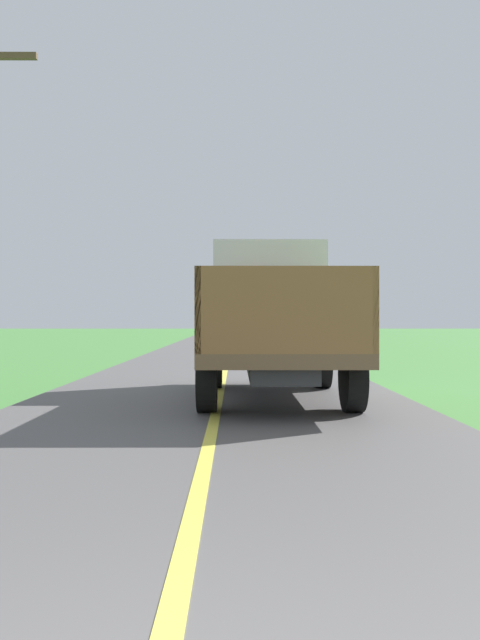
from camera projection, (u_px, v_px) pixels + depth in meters
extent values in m
cube|color=#2D2D30|center=(274.00, 363.00, 11.18)|extent=(0.90, 5.51, 0.24)
cube|color=brown|center=(274.00, 351.00, 11.18)|extent=(2.30, 5.80, 0.20)
cube|color=silver|center=(268.00, 293.00, 13.13)|extent=(2.10, 1.90, 1.90)
cube|color=black|center=(266.00, 279.00, 14.08)|extent=(1.79, 0.02, 0.76)
cube|color=brown|center=(205.00, 312.00, 10.20)|extent=(0.08, 3.85, 1.10)
cube|color=brown|center=(350.00, 312.00, 10.21)|extent=(0.08, 3.85, 1.10)
cube|color=brown|center=(287.00, 310.00, 8.32)|extent=(2.30, 0.08, 1.10)
cube|color=brown|center=(271.00, 313.00, 12.09)|extent=(2.30, 0.08, 1.10)
cylinder|color=black|center=(215.00, 362.00, 12.97)|extent=(0.28, 1.00, 1.00)
cylinder|color=black|center=(322.00, 362.00, 12.98)|extent=(0.28, 1.00, 1.00)
cylinder|color=black|center=(207.00, 377.00, 9.58)|extent=(0.28, 1.00, 1.00)
cylinder|color=black|center=(353.00, 377.00, 9.59)|extent=(0.28, 1.00, 1.00)
ellipsoid|color=#AAC532|center=(328.00, 311.00, 8.71)|extent=(0.55, 0.68, 0.46)
ellipsoid|color=#B1CB30|center=(327.00, 334.00, 10.80)|extent=(0.51, 0.57, 0.49)
ellipsoid|color=#9CBC29|center=(316.00, 337.00, 10.48)|extent=(0.48, 0.49, 0.44)
ellipsoid|color=#ABC726|center=(292.00, 314.00, 10.74)|extent=(0.54, 0.60, 0.36)
ellipsoid|color=#B0CD2E|center=(237.00, 337.00, 9.87)|extent=(0.50, 0.46, 0.40)
ellipsoid|color=#A3C52D|center=(319.00, 299.00, 11.44)|extent=(0.56, 0.53, 0.48)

